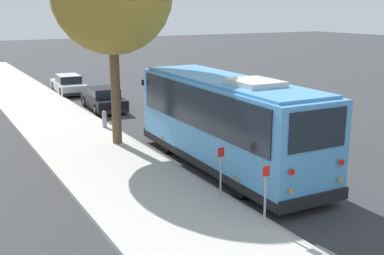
% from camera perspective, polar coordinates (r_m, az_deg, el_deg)
% --- Properties ---
extents(ground_plane, '(160.00, 160.00, 0.00)m').
position_cam_1_polar(ground_plane, '(18.69, 3.83, -3.90)').
color(ground_plane, '#333335').
extents(sidewalk_slab, '(80.00, 4.03, 0.15)m').
position_cam_1_polar(sidewalk_slab, '(16.87, -8.23, -5.74)').
color(sidewalk_slab, '#B2AFA8').
rests_on(sidewalk_slab, ground).
extents(curb_strip, '(80.00, 0.14, 0.15)m').
position_cam_1_polar(curb_strip, '(17.66, -1.89, -4.68)').
color(curb_strip, '#9D9A94').
rests_on(curb_strip, ground).
extents(shuttle_bus, '(9.67, 2.77, 3.48)m').
position_cam_1_polar(shuttle_bus, '(17.30, 4.07, 1.06)').
color(shuttle_bus, '#4C93D1').
rests_on(shuttle_bus, ground).
extents(parked_sedan_black, '(4.44, 1.98, 1.31)m').
position_cam_1_polar(parked_sedan_black, '(28.30, -10.43, 3.31)').
color(parked_sedan_black, black).
rests_on(parked_sedan_black, ground).
extents(parked_sedan_silver, '(4.70, 1.95, 1.28)m').
position_cam_1_polar(parked_sedan_silver, '(34.52, -14.45, 4.96)').
color(parked_sedan_silver, '#A8AAAF').
rests_on(parked_sedan_silver, ground).
extents(sign_post_near, '(0.06, 0.22, 1.66)m').
position_cam_1_polar(sign_post_near, '(12.72, 8.68, -7.95)').
color(sign_post_near, gray).
rests_on(sign_post_near, sidewalk_slab).
extents(sign_post_far, '(0.06, 0.22, 1.59)m').
position_cam_1_polar(sign_post_far, '(14.36, 3.43, -5.36)').
color(sign_post_far, gray).
rests_on(sign_post_far, sidewalk_slab).
extents(fire_hydrant, '(0.22, 0.22, 0.81)m').
position_cam_1_polar(fire_hydrant, '(23.49, -10.33, 1.01)').
color(fire_hydrant, '#99999E').
rests_on(fire_hydrant, sidewalk_slab).
extents(lane_stripe_mid, '(2.40, 0.14, 0.01)m').
position_cam_1_polar(lane_stripe_mid, '(19.35, 14.19, -3.67)').
color(lane_stripe_mid, silver).
rests_on(lane_stripe_mid, ground).
extents(lane_stripe_ahead, '(2.40, 0.14, 0.01)m').
position_cam_1_polar(lane_stripe_ahead, '(23.87, 4.35, 0.05)').
color(lane_stripe_ahead, silver).
rests_on(lane_stripe_ahead, ground).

